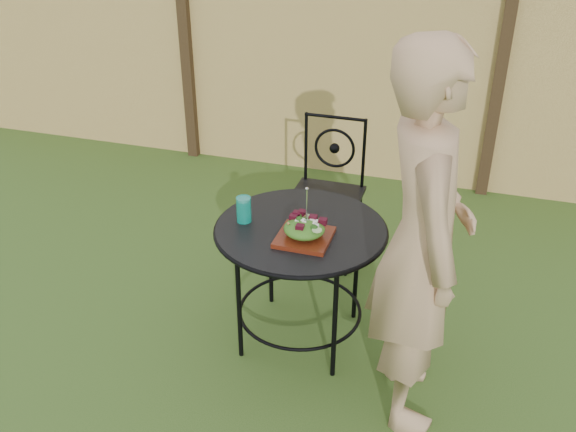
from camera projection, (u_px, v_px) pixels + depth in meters
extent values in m
plane|color=#264817|center=(241.00, 317.00, 3.87)|extent=(60.00, 60.00, 0.00)
cube|color=#F1D077|center=(334.00, 70.00, 5.27)|extent=(8.00, 0.05, 1.80)
cube|color=black|center=(187.00, 53.00, 5.54)|extent=(0.09, 0.09, 1.90)
cube|color=black|center=(499.00, 81.00, 4.86)|extent=(0.09, 0.09, 1.90)
cylinder|color=black|center=(301.00, 229.00, 3.38)|extent=(0.90, 0.90, 0.02)
torus|color=black|center=(301.00, 230.00, 3.38)|extent=(0.92, 0.92, 0.02)
torus|color=black|center=(300.00, 310.00, 3.64)|extent=(0.70, 0.70, 0.02)
cylinder|color=black|center=(356.00, 268.00, 3.70)|extent=(0.03, 0.03, 0.71)
cylinder|color=black|center=(271.00, 253.00, 3.84)|extent=(0.03, 0.03, 0.71)
cylinder|color=black|center=(239.00, 304.00, 3.40)|extent=(0.03, 0.03, 0.71)
cylinder|color=black|center=(335.00, 322.00, 3.27)|extent=(0.03, 0.03, 0.71)
cube|color=black|center=(326.00, 198.00, 4.26)|extent=(0.46, 0.46, 0.03)
cylinder|color=black|center=(336.00, 117.00, 4.20)|extent=(0.42, 0.02, 0.02)
torus|color=black|center=(335.00, 148.00, 4.30)|extent=(0.28, 0.02, 0.28)
cylinder|color=black|center=(288.00, 238.00, 4.26)|extent=(0.02, 0.02, 0.44)
cylinder|color=black|center=(347.00, 247.00, 4.15)|extent=(0.02, 0.02, 0.44)
cylinder|color=black|center=(305.00, 210.00, 4.59)|extent=(0.02, 0.02, 0.44)
cylinder|color=black|center=(359.00, 218.00, 4.49)|extent=(0.02, 0.02, 0.44)
cylinder|color=black|center=(306.00, 148.00, 4.37)|extent=(0.02, 0.02, 0.50)
cylinder|color=black|center=(364.00, 155.00, 4.26)|extent=(0.02, 0.02, 0.50)
imported|color=tan|center=(422.00, 243.00, 2.84)|extent=(0.61, 0.78, 1.86)
cube|color=#4A130A|center=(304.00, 237.00, 3.26)|extent=(0.27, 0.27, 0.02)
ellipsoid|color=#235614|center=(304.00, 228.00, 3.23)|extent=(0.21, 0.21, 0.08)
cylinder|color=silver|center=(307.00, 206.00, 3.17)|extent=(0.01, 0.01, 0.18)
cylinder|color=#0C8E79|center=(244.00, 209.00, 3.40)|extent=(0.08, 0.08, 0.14)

